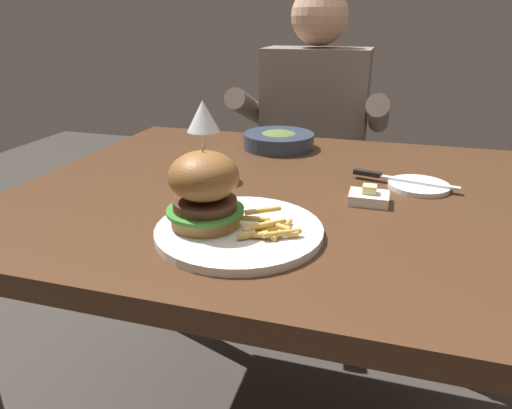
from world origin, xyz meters
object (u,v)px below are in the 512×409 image
soup_bowl (279,140)px  diner_person (312,166)px  main_plate (239,231)px  bread_plate (419,186)px  burger_sandwich (204,189)px  table_knife (395,178)px  butter_dish (369,197)px  wine_glass (203,120)px

soup_bowl → diner_person: 0.47m
main_plate → bread_plate: main_plate is taller
burger_sandwich → table_knife: burger_sandwich is taller
bread_plate → butter_dish: size_ratio=1.68×
burger_sandwich → main_plate: bearing=5.4°
table_knife → wine_glass: bearing=-169.4°
table_knife → burger_sandwich: bearing=-131.7°
bread_plate → butter_dish: butter_dish is taller
table_knife → butter_dish: (-0.05, -0.13, -0.00)m
wine_glass → bread_plate: bearing=8.1°
butter_dish → wine_glass: bearing=172.0°
burger_sandwich → diner_person: bearing=89.0°
butter_dish → soup_bowl: 0.43m
burger_sandwich → soup_bowl: size_ratio=0.69×
burger_sandwich → diner_person: size_ratio=0.11×
main_plate → wine_glass: 0.33m
table_knife → butter_dish: size_ratio=2.93×
table_knife → bread_plate: bearing=-12.9°
diner_person → bread_plate: bearing=-63.2°
wine_glass → butter_dish: (0.36, -0.05, -0.12)m
wine_glass → diner_person: diner_person is taller
wine_glass → bread_plate: 0.48m
main_plate → butter_dish: (0.20, 0.20, 0.00)m
burger_sandwich → butter_dish: burger_sandwich is taller
butter_dish → diner_person: 0.83m
butter_dish → soup_bowl: (-0.26, 0.35, 0.01)m
wine_glass → soup_bowl: size_ratio=0.89×
main_plate → butter_dish: 0.28m
table_knife → soup_bowl: (-0.31, 0.22, 0.01)m
butter_dish → soup_bowl: bearing=127.3°
table_knife → diner_person: bearing=113.6°
butter_dish → table_knife: bearing=69.8°
main_plate → soup_bowl: soup_bowl is taller
bread_plate → diner_person: (-0.33, 0.66, -0.18)m
burger_sandwich → wine_glass: 0.29m
soup_bowl → table_knife: bearing=-35.3°
wine_glass → butter_dish: 0.38m
wine_glass → table_knife: bearing=10.6°
diner_person → butter_dish: bearing=-73.1°
main_plate → soup_bowl: size_ratio=1.43×
table_knife → butter_dish: bearing=-110.2°
burger_sandwich → soup_bowl: burger_sandwich is taller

